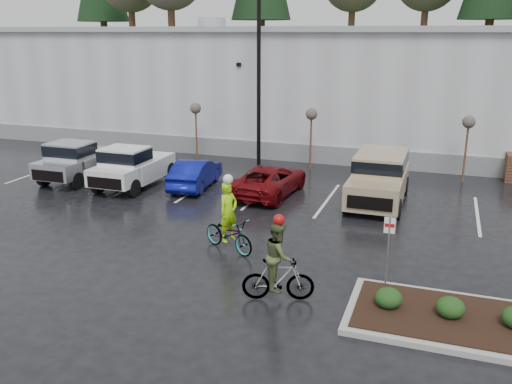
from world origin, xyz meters
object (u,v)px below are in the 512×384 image
(sapling_west, at_px, (196,111))
(fire_lane_sign, at_px, (388,244))
(lamppost, at_px, (259,58))
(cyclist_olive, at_px, (278,269))
(pickup_white, at_px, (136,164))
(car_red, at_px, (270,180))
(sapling_mid, at_px, (311,117))
(pickup_silver, at_px, (83,159))
(sapling_east, at_px, (468,126))
(suv_tan, at_px, (379,179))
(car_blue, at_px, (196,173))
(cyclist_hivis, at_px, (229,228))

(sapling_west, distance_m, fire_lane_sign, 17.46)
(lamppost, bearing_deg, fire_lane_sign, -56.54)
(cyclist_olive, bearing_deg, pickup_white, 30.71)
(car_red, bearing_deg, fire_lane_sign, 131.40)
(sapling_mid, xyz_separation_m, pickup_silver, (-10.08, -5.36, -1.75))
(sapling_east, bearing_deg, suv_tan, -126.17)
(sapling_east, height_order, car_blue, sapling_east)
(car_blue, xyz_separation_m, cyclist_olive, (6.82, -9.23, 0.21))
(car_blue, bearing_deg, suv_tan, 175.52)
(pickup_silver, bearing_deg, sapling_west, 56.25)
(sapling_east, height_order, suv_tan, sapling_east)
(pickup_silver, distance_m, cyclist_olive, 15.51)
(pickup_white, relative_size, cyclist_olive, 2.14)
(pickup_silver, height_order, cyclist_olive, cyclist_olive)
(sapling_mid, distance_m, sapling_east, 7.50)
(pickup_silver, distance_m, car_red, 9.48)
(sapling_mid, xyz_separation_m, car_red, (-0.61, -4.99, -2.06))
(sapling_west, bearing_deg, sapling_east, 0.00)
(fire_lane_sign, bearing_deg, lamppost, 123.46)
(cyclist_olive, bearing_deg, lamppost, 4.04)
(sapling_mid, relative_size, cyclist_hivis, 1.23)
(fire_lane_sign, height_order, car_red, fire_lane_sign)
(car_red, xyz_separation_m, suv_tan, (4.67, 0.29, 0.37))
(fire_lane_sign, height_order, cyclist_hivis, cyclist_hivis)
(pickup_silver, bearing_deg, suv_tan, 2.64)
(pickup_silver, height_order, cyclist_hivis, cyclist_hivis)
(pickup_white, relative_size, suv_tan, 1.02)
(car_red, relative_size, cyclist_olive, 1.97)
(sapling_west, distance_m, car_red, 7.99)
(sapling_mid, height_order, cyclist_hivis, sapling_mid)
(lamppost, height_order, car_blue, lamppost)
(car_red, xyz_separation_m, cyclist_hivis, (0.70, -6.51, 0.13))
(sapling_east, bearing_deg, car_blue, -156.79)
(sapling_east, relative_size, pickup_white, 0.62)
(sapling_west, distance_m, cyclist_hivis, 13.39)
(sapling_east, relative_size, cyclist_hivis, 1.23)
(lamppost, xyz_separation_m, suv_tan, (6.56, -3.70, -4.66))
(fire_lane_sign, relative_size, cyclist_olive, 0.91)
(sapling_mid, relative_size, car_red, 0.67)
(sapling_east, distance_m, cyclist_hivis, 13.82)
(pickup_silver, distance_m, suv_tan, 14.15)
(sapling_west, xyz_separation_m, sapling_mid, (6.50, 0.00, 0.00))
(cyclist_hivis, bearing_deg, sapling_east, -7.89)
(lamppost, xyz_separation_m, cyclist_olive, (5.12, -13.25, -4.81))
(sapling_mid, distance_m, cyclist_olive, 14.61)
(sapling_mid, xyz_separation_m, fire_lane_sign, (5.30, -12.80, -1.32))
(fire_lane_sign, distance_m, car_blue, 12.30)
(lamppost, distance_m, sapling_west, 5.07)
(lamppost, height_order, car_red, lamppost)
(sapling_mid, xyz_separation_m, cyclist_hivis, (0.09, -11.50, -1.94))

